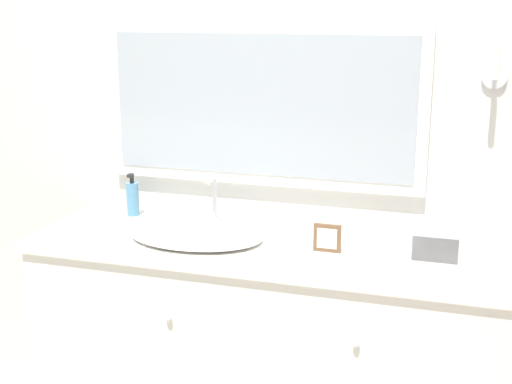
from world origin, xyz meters
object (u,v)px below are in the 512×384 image
(sink_basin, at_px, (197,234))
(soap_bottle, at_px, (133,198))
(appliance_box, at_px, (436,245))
(picture_frame, at_px, (327,238))

(sink_basin, bearing_deg, soap_bottle, 150.41)
(soap_bottle, relative_size, appliance_box, 0.86)
(sink_basin, xyz_separation_m, appliance_box, (0.90, 0.00, 0.05))
(soap_bottle, distance_m, appliance_box, 1.30)
(sink_basin, xyz_separation_m, soap_bottle, (-0.38, 0.22, 0.06))
(sink_basin, distance_m, soap_bottle, 0.44)
(sink_basin, relative_size, picture_frame, 4.98)
(sink_basin, bearing_deg, picture_frame, 0.08)
(soap_bottle, bearing_deg, sink_basin, -29.59)
(soap_bottle, distance_m, picture_frame, 0.92)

